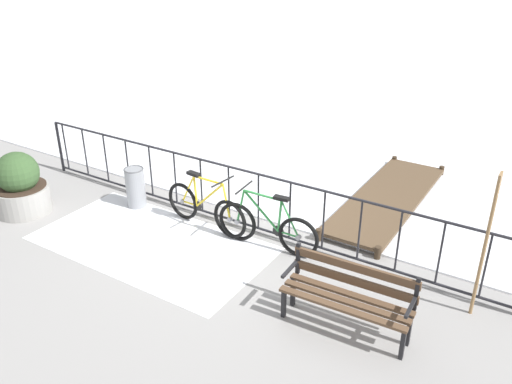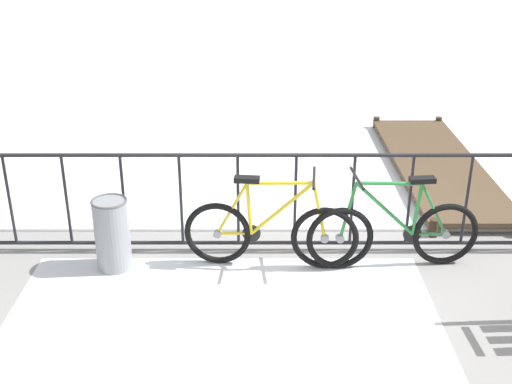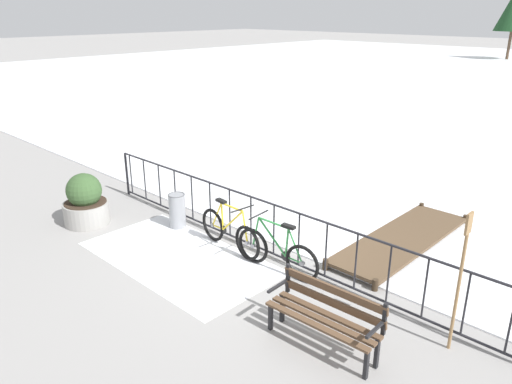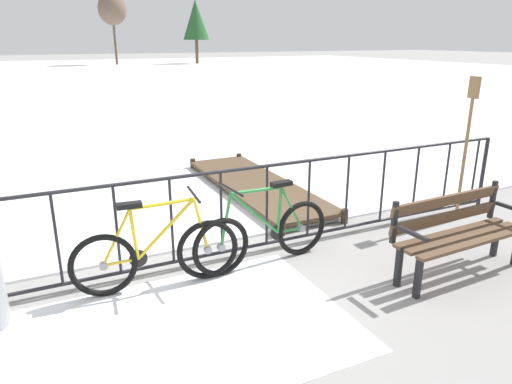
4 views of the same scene
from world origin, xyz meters
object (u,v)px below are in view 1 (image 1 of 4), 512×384
(park_bench, at_px, (349,292))
(oar_upright, at_px, (487,237))
(bicycle_second, at_px, (267,227))
(bicycle_near_railing, at_px, (205,208))
(trash_bin, at_px, (135,187))
(planter_with_shrub, at_px, (20,186))

(park_bench, height_order, oar_upright, oar_upright)
(bicycle_second, bearing_deg, bicycle_near_railing, 179.56)
(bicycle_near_railing, bearing_deg, trash_bin, -178.71)
(bicycle_near_railing, relative_size, oar_upright, 0.86)
(planter_with_shrub, bearing_deg, trash_bin, 38.04)
(oar_upright, bearing_deg, bicycle_second, -179.24)
(bicycle_near_railing, height_order, park_bench, bicycle_near_railing)
(planter_with_shrub, xyz_separation_m, trash_bin, (1.55, 1.21, -0.11))
(bicycle_second, distance_m, planter_with_shrub, 4.46)
(park_bench, relative_size, planter_with_shrub, 1.46)
(park_bench, xyz_separation_m, planter_with_shrub, (-6.07, -0.19, -0.03))
(bicycle_near_railing, height_order, oar_upright, oar_upright)
(trash_bin, bearing_deg, planter_with_shrub, -141.96)
(bicycle_second, height_order, oar_upright, oar_upright)
(bicycle_near_railing, relative_size, trash_bin, 2.33)
(bicycle_near_railing, bearing_deg, planter_with_shrub, -157.98)
(trash_bin, distance_m, oar_upright, 5.84)
(bicycle_second, distance_m, oar_upright, 3.15)
(park_bench, xyz_separation_m, oar_upright, (1.27, 1.08, 0.63))
(bicycle_near_railing, distance_m, oar_upright, 4.32)
(oar_upright, bearing_deg, park_bench, -139.54)
(bicycle_second, bearing_deg, trash_bin, -179.47)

